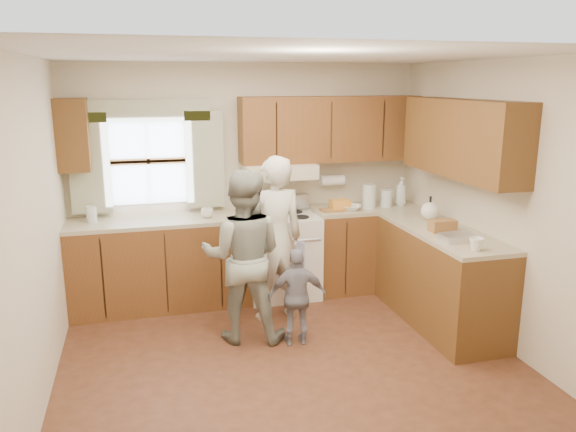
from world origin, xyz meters
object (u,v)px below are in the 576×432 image
object	(u,v)px
woman_left	(274,239)
child	(297,297)
woman_right	(243,256)
stove	(281,254)

from	to	relation	value
woman_left	child	size ratio (longest dim) A/B	1.83
woman_left	child	world-z (taller)	woman_left
woman_left	child	distance (m)	0.72
woman_right	child	size ratio (longest dim) A/B	1.76
stove	child	xyz separation A→B (m)	(-0.16, -1.20, -0.02)
woman_right	child	distance (m)	0.60
stove	woman_left	distance (m)	0.72
stove	child	size ratio (longest dim) A/B	1.20
stove	child	world-z (taller)	stove
woman_left	woman_right	size ratio (longest dim) A/B	1.04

